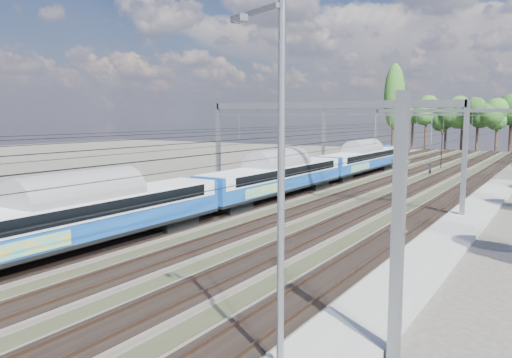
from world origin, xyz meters
The scene contains 9 objects.
track_bed centered at (0.00, 45.00, 0.10)m, with size 21.00×130.00×0.34m.
platform centered at (12.00, 20.00, 0.15)m, with size 3.00×70.00×0.30m, color gray.
catenary centered at (0.33, 52.69, 6.40)m, with size 25.65×130.00×9.00m.
tree_belt centered at (7.50, 91.29, 8.08)m, with size 39.67×98.64×12.00m.
poplar centered at (-14.50, 98.00, 11.89)m, with size 4.40×4.40×19.04m.
emu_train centered at (-4.50, 29.25, 2.71)m, with size 3.15×66.58×4.61m.
worker centered at (2.79, 57.57, 0.79)m, with size 0.58×0.38×1.58m, color black.
signal_near centered at (2.09, 67.44, 3.69)m, with size 0.40×0.37×5.84m.
lamp_post centered at (11.11, 2.25, 5.95)m, with size 1.83×0.75×10.90m.
Camera 1 is at (18.08, -10.03, 7.73)m, focal length 35.00 mm.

